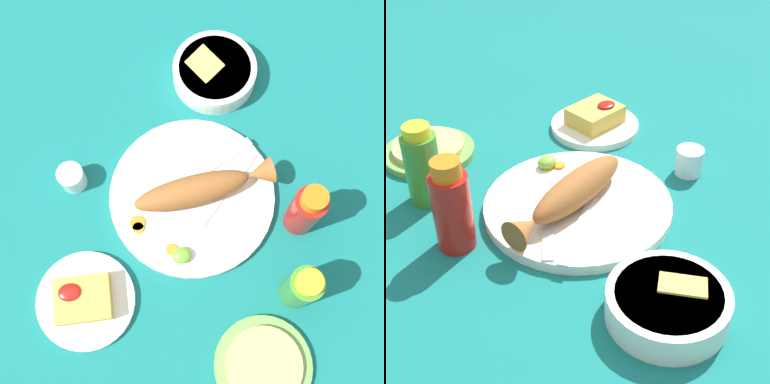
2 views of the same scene
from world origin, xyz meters
TOP-DOWN VIEW (x-y plane):
  - ground_plane at (0.00, 0.00)m, footprint 4.00×4.00m
  - main_plate at (0.00, 0.00)m, footprint 0.32×0.32m
  - fried_fish at (-0.02, -0.00)m, footprint 0.27×0.09m
  - fork_near at (-0.06, -0.06)m, footprint 0.17×0.11m
  - fork_far at (-0.08, -0.02)m, footprint 0.13×0.15m
  - carrot_slice_near at (0.11, 0.05)m, footprint 0.02×0.02m
  - carrot_slice_mid at (0.11, 0.04)m, footprint 0.03×0.03m
  - carrot_slice_far at (0.05, 0.10)m, footprint 0.02×0.02m
  - carrot_slice_extra at (0.03, 0.11)m, footprint 0.02×0.02m
  - lime_wedge_main at (0.03, 0.11)m, footprint 0.04×0.03m
  - hot_sauce_bottle_red at (-0.20, 0.07)m, footprint 0.06×0.06m
  - hot_sauce_bottle_green at (-0.16, 0.20)m, footprint 0.06×0.06m
  - salt_cup at (0.22, -0.06)m, footprint 0.05×0.05m
  - side_plate_fries at (0.22, 0.17)m, footprint 0.18×0.18m
  - fries_pile at (0.22, 0.17)m, footprint 0.10×0.08m
  - guacamole_bowl at (-0.08, -0.25)m, footprint 0.17×0.17m
  - tortilla_plate at (-0.08, 0.32)m, footprint 0.17×0.17m
  - tortilla_stack at (-0.08, 0.32)m, footprint 0.13×0.13m

SIDE VIEW (x-z plane):
  - ground_plane at x=0.00m, z-range 0.00..0.00m
  - side_plate_fries at x=0.22m, z-range 0.00..0.01m
  - tortilla_plate at x=-0.08m, z-range 0.00..0.01m
  - main_plate at x=0.00m, z-range 0.00..0.02m
  - fork_near at x=-0.06m, z-range 0.02..0.02m
  - fork_far at x=-0.08m, z-range 0.02..0.02m
  - carrot_slice_near at x=0.11m, z-range 0.02..0.02m
  - carrot_slice_mid at x=0.11m, z-range 0.02..0.02m
  - carrot_slice_far at x=0.05m, z-range 0.02..0.02m
  - carrot_slice_extra at x=0.03m, z-range 0.02..0.02m
  - tortilla_stack at x=-0.08m, z-range 0.01..0.03m
  - salt_cup at x=0.22m, z-range 0.00..0.05m
  - guacamole_bowl at x=-0.08m, z-range 0.00..0.05m
  - lime_wedge_main at x=0.03m, z-range 0.02..0.04m
  - fries_pile at x=0.22m, z-range 0.01..0.05m
  - fried_fish at x=-0.02m, z-range 0.02..0.07m
  - hot_sauce_bottle_green at x=-0.16m, z-range 0.00..0.14m
  - hot_sauce_bottle_red at x=-0.20m, z-range -0.01..0.15m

